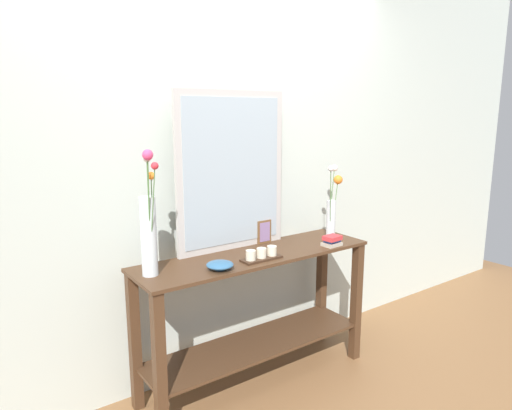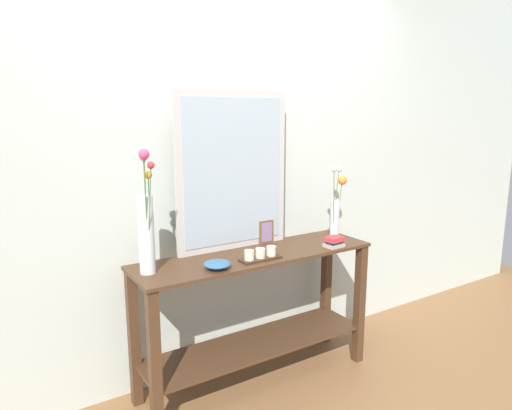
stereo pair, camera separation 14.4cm
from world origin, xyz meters
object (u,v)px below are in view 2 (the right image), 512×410
(mirror_leaning, at_px, (233,172))
(book_stack, at_px, (334,242))
(decorative_bowl, at_px, (217,264))
(picture_frame_small, at_px, (266,232))
(console_table, at_px, (256,303))
(tall_vase_left, at_px, (146,228))
(candle_tray, at_px, (260,255))
(vase_right, at_px, (336,207))

(mirror_leaning, xyz_separation_m, book_stack, (0.54, -0.31, -0.44))
(mirror_leaning, height_order, decorative_bowl, mirror_leaning)
(picture_frame_small, bearing_deg, book_stack, -43.62)
(console_table, bearing_deg, tall_vase_left, 179.03)
(console_table, bearing_deg, decorative_bowl, -159.83)
(candle_tray, bearing_deg, console_table, 70.10)
(mirror_leaning, relative_size, vase_right, 1.94)
(candle_tray, distance_m, picture_frame_small, 0.34)
(book_stack, bearing_deg, picture_frame_small, 136.38)
(tall_vase_left, relative_size, decorative_bowl, 4.47)
(picture_frame_small, relative_size, decorative_bowl, 1.02)
(vase_right, bearing_deg, mirror_leaning, 168.25)
(console_table, xyz_separation_m, vase_right, (0.65, 0.03, 0.52))
(mirror_leaning, bearing_deg, book_stack, -30.33)
(console_table, height_order, candle_tray, candle_tray)
(console_table, bearing_deg, vase_right, 2.48)
(mirror_leaning, height_order, book_stack, mirror_leaning)
(console_table, xyz_separation_m, candle_tray, (-0.04, -0.11, 0.34))
(candle_tray, height_order, picture_frame_small, picture_frame_small)
(tall_vase_left, xyz_separation_m, candle_tray, (0.61, -0.12, -0.22))
(vase_right, height_order, book_stack, vase_right)
(mirror_leaning, xyz_separation_m, tall_vase_left, (-0.60, -0.16, -0.23))
(vase_right, height_order, candle_tray, vase_right)
(mirror_leaning, bearing_deg, decorative_bowl, -132.49)
(console_table, height_order, picture_frame_small, picture_frame_small)
(candle_tray, xyz_separation_m, picture_frame_small, (0.21, 0.26, 0.05))
(vase_right, bearing_deg, tall_vase_left, -179.25)
(book_stack, bearing_deg, console_table, 163.80)
(tall_vase_left, bearing_deg, book_stack, -7.60)
(vase_right, distance_m, book_stack, 0.29)
(mirror_leaning, distance_m, book_stack, 0.76)
(tall_vase_left, xyz_separation_m, vase_right, (1.30, 0.02, -0.04))
(console_table, distance_m, book_stack, 0.61)
(tall_vase_left, distance_m, decorative_bowl, 0.42)
(mirror_leaning, xyz_separation_m, decorative_bowl, (-0.27, -0.29, -0.45))
(mirror_leaning, relative_size, candle_tray, 3.88)
(book_stack, bearing_deg, mirror_leaning, 149.67)
(decorative_bowl, xyz_separation_m, book_stack, (0.80, -0.02, 0.01))
(vase_right, xyz_separation_m, candle_tray, (-0.69, -0.14, -0.18))
(mirror_leaning, distance_m, vase_right, 0.76)
(picture_frame_small, bearing_deg, candle_tray, -129.23)
(tall_vase_left, height_order, picture_frame_small, tall_vase_left)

